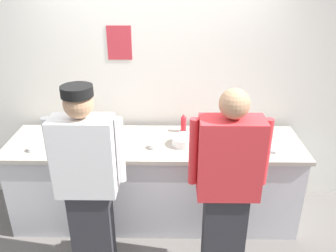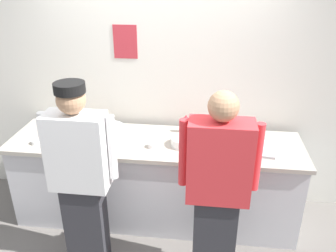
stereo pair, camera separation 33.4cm
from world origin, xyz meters
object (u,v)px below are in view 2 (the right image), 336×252
mixing_bowl_steel (107,132)px  ramekin_green_sauce (63,137)px  sheet_tray (252,147)px  ramekin_yellow_sauce (36,142)px  deli_cup (223,131)px  squeeze_bottle_primary (74,121)px  plate_stack_front (183,142)px  squeeze_bottle_secondary (186,124)px  chef_near_left (81,175)px  ramekin_red_sauce (152,145)px  chef_center (218,189)px

mixing_bowl_steel → ramekin_green_sauce: bearing=-166.2°
mixing_bowl_steel → sheet_tray: mixing_bowl_steel is taller
ramekin_yellow_sauce → deli_cup: (1.81, 0.40, 0.03)m
squeeze_bottle_primary → ramekin_yellow_sauce: squeeze_bottle_primary is taller
plate_stack_front → deli_cup: bearing=34.0°
squeeze_bottle_primary → squeeze_bottle_secondary: bearing=3.5°
ramekin_green_sauce → mixing_bowl_steel: bearing=13.8°
plate_stack_front → chef_near_left: bearing=-141.3°
plate_stack_front → sheet_tray: bearing=2.0°
squeeze_bottle_secondary → deli_cup: (0.38, -0.03, -0.05)m
ramekin_red_sauce → chef_center: bearing=-44.4°
plate_stack_front → mixing_bowl_steel: 0.78m
ramekin_red_sauce → ramekin_green_sauce: ramekin_red_sauce is taller
chef_near_left → plate_stack_front: size_ratio=7.21×
squeeze_bottle_secondary → ramekin_green_sauce: size_ratio=1.98×
sheet_tray → squeeze_bottle_primary: 1.84m
chef_center → ramekin_green_sauce: chef_center is taller
chef_center → plate_stack_front: 0.75m
plate_stack_front → mixing_bowl_steel: (-0.78, 0.08, 0.01)m
squeeze_bottle_primary → ramekin_red_sauce: 0.93m
squeeze_bottle_primary → squeeze_bottle_secondary: (1.17, 0.07, 0.00)m
squeeze_bottle_secondary → ramekin_red_sauce: size_ratio=2.20×
mixing_bowl_steel → ramekin_yellow_sauce: bearing=-161.1°
ramekin_green_sauce → ramekin_red_sauce: bearing=-3.3°
sheet_tray → squeeze_bottle_secondary: 0.71m
chef_near_left → ramekin_red_sauce: chef_near_left is taller
squeeze_bottle_secondary → plate_stack_front: bearing=-90.2°
sheet_tray → ramekin_green_sauce: size_ratio=4.11×
mixing_bowl_steel → sheet_tray: size_ratio=0.90×
chef_center → mixing_bowl_steel: bearing=145.4°
chef_near_left → chef_center: size_ratio=1.00×
deli_cup → ramekin_yellow_sauce: bearing=-167.6°
chef_near_left → chef_center: 1.12m
squeeze_bottle_secondary → ramekin_green_sauce: 1.24m
squeeze_bottle_secondary → mixing_bowl_steel: bearing=-165.4°
plate_stack_front → deli_cup: (0.39, 0.26, 0.01)m
plate_stack_front → ramekin_yellow_sauce: bearing=-174.4°
deli_cup → squeeze_bottle_secondary: bearing=176.0°
chef_near_left → deli_cup: size_ratio=18.22×
mixing_bowl_steel → deli_cup: size_ratio=3.95×
sheet_tray → deli_cup: 0.36m
squeeze_bottle_primary → chef_center: bearing=-30.8°
ramekin_yellow_sauce → ramekin_green_sauce: ramekin_green_sauce is taller
chef_near_left → ramekin_yellow_sauce: 0.80m
plate_stack_front → squeeze_bottle_secondary: (0.00, 0.29, 0.05)m
chef_center → ramekin_yellow_sauce: 1.83m
squeeze_bottle_primary → mixing_bowl_steel: bearing=-18.6°
ramekin_yellow_sauce → mixing_bowl_steel: bearing=18.9°
squeeze_bottle_secondary → ramekin_red_sauce: squeeze_bottle_secondary is taller
chef_center → squeeze_bottle_primary: 1.74m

